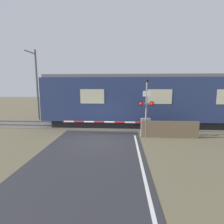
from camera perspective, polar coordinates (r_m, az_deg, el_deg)
name	(u,v)px	position (r m, az deg, el deg)	size (l,w,h in m)	color
ground_plane	(98,140)	(11.01, -4.66, -8.94)	(80.00, 80.00, 0.00)	#6B6047
track_bed	(105,125)	(14.86, -2.42, -4.20)	(36.00, 3.20, 0.13)	#666056
train	(155,100)	(14.69, 14.01, 3.74)	(17.99, 2.97, 4.18)	black
crossing_barrier	(138,126)	(11.79, 8.49, -4.59)	(5.90, 0.44, 1.17)	gray
signal_post	(146,105)	(11.21, 11.15, 2.28)	(0.99, 0.26, 3.71)	gray
catenary_pole	(37,84)	(18.45, -23.37, 8.42)	(0.20, 1.90, 6.66)	slate
roadside_fence	(170,129)	(11.77, 18.40, -5.43)	(3.59, 0.06, 1.10)	#726047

